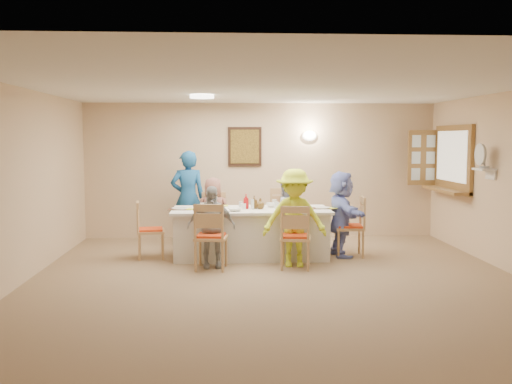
{
  "coord_description": "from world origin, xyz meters",
  "views": [
    {
      "loc": [
        -0.65,
        -7.09,
        1.85
      ],
      "look_at": [
        -0.2,
        1.4,
        1.05
      ],
      "focal_mm": 40.0,
      "sensor_mm": 36.0,
      "label": 1
    }
  ],
  "objects": [
    {
      "name": "chair_front_right",
      "position": [
        0.34,
        0.89,
        0.46
      ],
      "size": [
        0.51,
        0.51,
        0.93
      ],
      "primitive_type": null,
      "rotation": [
        0.0,
        0.0,
        2.98
      ],
      "color": "tan",
      "rests_on": "ground"
    },
    {
      "name": "plate_fr",
      "position": [
        0.34,
        1.27,
        0.77
      ],
      "size": [
        0.25,
        0.25,
        0.02
      ],
      "primitive_type": "cylinder",
      "color": "white",
      "rests_on": "dining_table"
    },
    {
      "name": "room_walls",
      "position": [
        0.0,
        0.0,
        1.51
      ],
      "size": [
        7.0,
        7.0,
        7.0
      ],
      "color": "beige",
      "rests_on": "ground"
    },
    {
      "name": "teacup_a",
      "position": [
        -1.03,
        1.36,
        0.81
      ],
      "size": [
        0.15,
        0.15,
        0.09
      ],
      "primitive_type": "imported",
      "rotation": [
        0.0,
        0.0,
        0.15
      ],
      "color": "white",
      "rests_on": "dining_table"
    },
    {
      "name": "placemat_bl",
      "position": [
        -0.86,
        2.11,
        0.76
      ],
      "size": [
        0.37,
        0.28,
        0.01
      ],
      "primitive_type": "cube",
      "color": "#472B19",
      "rests_on": "dining_table"
    },
    {
      "name": "bowl_b",
      "position": [
        0.1,
        1.91,
        0.79
      ],
      "size": [
        0.33,
        0.33,
        0.07
      ],
      "primitive_type": "imported",
      "rotation": [
        0.0,
        0.0,
        -0.28
      ],
      "color": "white",
      "rests_on": "dining_table"
    },
    {
      "name": "placemat_re",
      "position": [
        0.86,
        1.69,
        0.76
      ],
      "size": [
        0.34,
        0.25,
        0.01
      ],
      "primitive_type": "cube",
      "color": "#472B19",
      "rests_on": "dining_table"
    },
    {
      "name": "bowl_a",
      "position": [
        -0.52,
        1.4,
        0.79
      ],
      "size": [
        0.36,
        0.36,
        0.05
      ],
      "primitive_type": "imported",
      "rotation": [
        0.0,
        0.0,
        0.43
      ],
      "color": "white",
      "rests_on": "dining_table"
    },
    {
      "name": "condiment_brown",
      "position": [
        -0.21,
        1.73,
        0.86
      ],
      "size": [
        0.09,
        0.1,
        0.2
      ],
      "primitive_type": "imported",
      "rotation": [
        0.0,
        0.0,
        -0.02
      ],
      "color": "#563B16",
      "rests_on": "dining_table"
    },
    {
      "name": "wall_sconce",
      "position": [
        0.9,
        3.44,
        1.9
      ],
      "size": [
        0.26,
        0.09,
        0.18
      ],
      "primitive_type": "ellipsoid",
      "color": "white",
      "rests_on": "room_walls"
    },
    {
      "name": "napkin_fl",
      "position": [
        -0.68,
        1.22,
        0.77
      ],
      "size": [
        0.13,
        0.13,
        0.01
      ],
      "primitive_type": "cube",
      "color": "#F0FD35",
      "rests_on": "dining_table"
    },
    {
      "name": "diner_right_end",
      "position": [
        1.16,
        1.69,
        0.67
      ],
      "size": [
        1.32,
        0.63,
        1.34
      ],
      "primitive_type": "imported",
      "rotation": [
        0.0,
        0.0,
        1.66
      ],
      "color": "#8897E8",
      "rests_on": "ground"
    },
    {
      "name": "diner_back_left",
      "position": [
        -0.86,
        2.37,
        0.6
      ],
      "size": [
        0.65,
        0.48,
        1.21
      ],
      "primitive_type": "imported",
      "rotation": [
        0.0,
        0.0,
        3.06
      ],
      "color": "brown",
      "rests_on": "ground"
    },
    {
      "name": "chair_left_end",
      "position": [
        -1.81,
        1.69,
        0.45
      ],
      "size": [
        0.48,
        0.48,
        0.89
      ],
      "primitive_type": null,
      "rotation": [
        0.0,
        0.0,
        1.71
      ],
      "color": "tan",
      "rests_on": "ground"
    },
    {
      "name": "chair_back_left",
      "position": [
        -0.86,
        2.49,
        0.47
      ],
      "size": [
        0.46,
        0.46,
        0.94
      ],
      "primitive_type": null,
      "rotation": [
        0.0,
        0.0,
        -0.03
      ],
      "color": "tan",
      "rests_on": "ground"
    },
    {
      "name": "wall_picture",
      "position": [
        -0.3,
        3.46,
        1.7
      ],
      "size": [
        0.62,
        0.05,
        0.72
      ],
      "color": "black",
      "rests_on": "room_walls"
    },
    {
      "name": "drinking_glass",
      "position": [
        -0.41,
        1.74,
        0.82
      ],
      "size": [
        0.07,
        0.07,
        0.1
      ],
      "primitive_type": "cylinder",
      "color": "silver",
      "rests_on": "dining_table"
    },
    {
      "name": "plate_le",
      "position": [
        -1.36,
        1.69,
        0.77
      ],
      "size": [
        0.25,
        0.25,
        0.02
      ],
      "primitive_type": "cylinder",
      "color": "white",
      "rests_on": "dining_table"
    },
    {
      "name": "hatch_sill",
      "position": [
        3.09,
        2.4,
        0.97
      ],
      "size": [
        0.3,
        1.5,
        0.05
      ],
      "primitive_type": "cube",
      "color": "olive",
      "rests_on": "room_walls"
    },
    {
      "name": "napkin_fr",
      "position": [
        0.52,
        1.22,
        0.77
      ],
      "size": [
        0.13,
        0.13,
        0.01
      ],
      "primitive_type": "cube",
      "color": "#F0FD35",
      "rests_on": "dining_table"
    },
    {
      "name": "condiment_malt",
      "position": [
        -0.12,
        1.66,
        0.84
      ],
      "size": [
        0.22,
        0.22,
        0.17
      ],
      "primitive_type": "imported",
      "rotation": [
        0.0,
        0.0,
        0.38
      ],
      "color": "#563B16",
      "rests_on": "dining_table"
    },
    {
      "name": "plate_fl",
      "position": [
        -0.86,
        1.27,
        0.77
      ],
      "size": [
        0.26,
        0.26,
        0.02
      ],
      "primitive_type": "cylinder",
      "color": "white",
      "rests_on": "dining_table"
    },
    {
      "name": "chair_right_end",
      "position": [
        1.29,
        1.69,
        0.48
      ],
      "size": [
        0.49,
        0.49,
        0.95
      ],
      "primitive_type": null,
      "rotation": [
        0.0,
        0.0,
        -1.64
      ],
      "color": "tan",
      "rests_on": "ground"
    },
    {
      "name": "napkin_br",
      "position": [
        0.52,
        2.06,
        0.77
      ],
      "size": [
        0.13,
        0.13,
        0.01
      ],
      "primitive_type": "cube",
      "color": "#F0FD35",
      "rests_on": "dining_table"
    },
    {
      "name": "chair_front_left",
      "position": [
        -0.86,
        0.89,
        0.48
      ],
      "size": [
        0.51,
        0.51,
        0.96
      ],
      "primitive_type": null,
      "rotation": [
        0.0,
        0.0,
        3.02
      ],
      "color": "tan",
      "rests_on": "ground"
    },
    {
      "name": "plate_bl",
      "position": [
        -0.86,
        2.11,
        0.77
      ],
      "size": [
        0.22,
        0.22,
        0.01
      ],
      "primitive_type": "cylinder",
      "color": "white",
      "rests_on": "dining_table"
    },
    {
      "name": "condiment_ketchup",
      "position": [
        -0.34,
        1.7,
        0.88
      ],
      "size": [
        0.13,
        0.13,
        0.23
      ],
      "primitive_type": "imported",
      "rotation": [
        0.0,
        0.0,
        0.24
      ],
      "color": "#B70F14",
      "rests_on": "dining_table"
    },
    {
      "name": "placemat_fr",
      "position": [
        0.34,
        1.27,
        0.76
      ],
      "size": [
        0.37,
        0.27,
        0.01
      ],
      "primitive_type": "cube",
      "color": "#472B19",
      "rests_on": "dining_table"
    },
    {
      "name": "diner_front_right",
      "position": [
        0.34,
        1.01,
        0.71
      ],
      "size": [
        0.97,
        0.63,
        1.42
      ],
      "primitive_type": "imported",
      "rotation": [
        0.0,
        0.0,
        -0.06
      ],
      "color": "#E6FD2E",
      "rests_on": "ground"
    },
    {
      "name": "desk_fan",
      "position": [
        3.1,
        1.05,
        1.55
      ],
      "size": [
        0.3,
        0.3,
        0.28
      ],
      "primitive_type": null,
      "color": "#A5A5A8",
      "rests_on": "fan_shelf"
    },
    {
      "name": "ground",
      "position": [
        0.0,
        0.0,
        0.0
      ],
      "size": [
        7.0,
        7.0,
        0.0
      ],
      "primitive_type": "plane",
      "color": "#85674F"
    },
    {
      "name": "teacup_b",
      "position": [
        0.15,
        2.22,
        0.8
      ],
      "size": [
        0.13,
        0.13,
        0.08
      ],
      "primitive_type": "imported",
      "rotation": [
        0.0,
        0.0,
        -0.25
      ],
      "color": "white",
      "rests_on": "dining_table"
    },
    {
      "name": "plate_re",
      "position": [
        0.86,
        1.69,
        0.77
      ],
      "size": [
        0.24,
        0.24,
        0.01
      ],
      "primitive_type": "cylinder",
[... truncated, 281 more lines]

